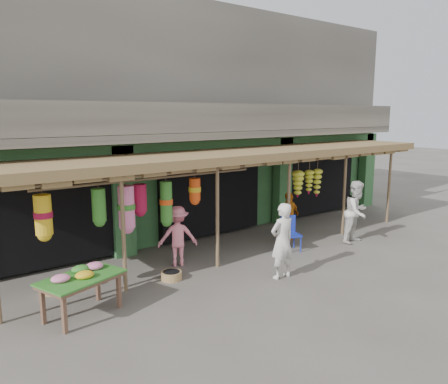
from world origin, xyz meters
TOP-DOWN VIEW (x-y plane):
  - ground at (0.00, 0.00)m, footprint 80.00×80.00m
  - building at (-0.00, 4.87)m, footprint 16.40×6.80m
  - awning at (-0.19, 0.80)m, footprint 14.00×2.70m
  - flower_table at (-5.15, -0.77)m, footprint 1.73×1.33m
  - blue_chair at (0.94, -0.34)m, footprint 0.59×0.60m
  - basket_left at (-4.56, 0.65)m, footprint 0.45×0.45m
  - basket_mid at (-2.87, -0.24)m, footprint 0.61×0.61m
  - basket_right at (-5.30, 0.68)m, footprint 0.61×0.61m
  - person_front at (-0.75, -1.72)m, footprint 0.67×0.45m
  - person_right at (3.07, -1.01)m, footprint 0.99×0.81m
  - person_vendor at (1.58, 0.32)m, footprint 0.93×0.49m
  - person_shopper at (-2.24, 0.50)m, footprint 1.15×0.95m

SIDE VIEW (x-z plane):
  - ground at x=0.00m, z-range 0.00..0.00m
  - basket_left at x=-4.56m, z-range 0.00..0.19m
  - basket_mid at x=-2.87m, z-range 0.00..0.19m
  - basket_right at x=-5.30m, z-range 0.00..0.21m
  - blue_chair at x=0.94m, z-range 0.06..1.03m
  - flower_table at x=-5.15m, z-range 0.28..1.20m
  - person_vendor at x=1.58m, z-range 0.00..1.51m
  - person_shopper at x=-2.24m, z-range 0.00..1.54m
  - person_front at x=-0.75m, z-range 0.00..1.80m
  - person_right at x=3.07m, z-range 0.00..1.87m
  - awning at x=-0.19m, z-range 1.18..3.97m
  - building at x=0.00m, z-range -0.13..6.87m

